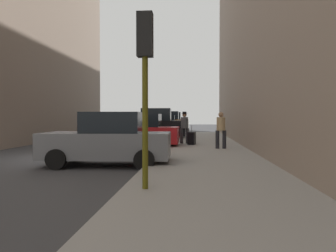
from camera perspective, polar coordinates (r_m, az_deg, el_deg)
name	(u,v)px	position (r m, az deg, el deg)	size (l,w,h in m)	color
ground_plane	(56,158)	(13.88, -18.93, -5.24)	(120.00, 120.00, 0.00)	#38383A
sidewalk	(207,157)	(12.74, 6.78, -5.43)	(4.00, 40.00, 0.15)	gray
parked_gray_coupe	(108,140)	(11.11, -10.37, -2.46)	(4.25, 2.16, 1.79)	slate
parked_red_hatchback	(139,132)	(17.18, -5.04, -1.03)	(4.21, 2.08, 1.79)	#B2191E
parked_black_suv	(154,125)	(23.66, -2.40, 0.13)	(4.63, 2.13, 2.25)	black
parked_blue_sedan	(163,126)	(29.95, -0.95, 0.08)	(4.25, 2.15, 1.79)	navy
parked_bronze_suv	(168,123)	(35.65, -0.07, 0.61)	(4.60, 2.06, 2.25)	brown
parked_white_van	(171,122)	(41.46, 0.57, 0.74)	(4.62, 2.10, 2.25)	silver
fire_hydrant	(176,136)	(19.40, 1.42, -1.77)	(0.42, 0.22, 0.70)	red
traffic_light	(145,62)	(6.82, -4.01, 11.14)	(0.32, 0.32, 3.60)	#514C0F
pedestrian_with_beanie	(184,126)	(18.36, 2.89, 0.04)	(0.50, 0.40, 1.78)	#333338
pedestrian_in_tan_coat	(221,128)	(15.50, 9.20, -0.38)	(0.50, 0.40, 1.71)	black
rolling_suitcase	(192,138)	(17.63, 4.15, -2.13)	(0.46, 0.62, 1.04)	black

